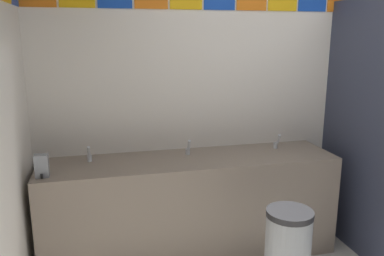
{
  "coord_description": "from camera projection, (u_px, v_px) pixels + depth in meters",
  "views": [
    {
      "loc": [
        -1.55,
        -1.55,
        1.78
      ],
      "look_at": [
        -0.93,
        1.01,
        1.16
      ],
      "focal_mm": 36.46,
      "sensor_mm": 36.0,
      "label": 1
    }
  ],
  "objects": [
    {
      "name": "faucet_left",
      "position": [
        89.0,
        156.0,
        2.99
      ],
      "size": [
        0.04,
        0.1,
        0.14
      ],
      "color": "silver",
      "rests_on": "vanity_counter"
    },
    {
      "name": "faucet_right",
      "position": [
        277.0,
        143.0,
        3.35
      ],
      "size": [
        0.04,
        0.1,
        0.14
      ],
      "color": "silver",
      "rests_on": "vanity_counter"
    },
    {
      "name": "vanity_counter",
      "position": [
        191.0,
        205.0,
        3.19
      ],
      "size": [
        2.34,
        0.57,
        0.83
      ],
      "color": "gray",
      "rests_on": "ground_plane"
    },
    {
      "name": "soap_dispenser",
      "position": [
        42.0,
        166.0,
        2.67
      ],
      "size": [
        0.09,
        0.09,
        0.16
      ],
      "color": "gray",
      "rests_on": "vanity_counter"
    },
    {
      "name": "faucet_center",
      "position": [
        188.0,
        149.0,
        3.17
      ],
      "size": [
        0.04,
        0.1,
        0.14
      ],
      "color": "silver",
      "rests_on": "vanity_counter"
    },
    {
      "name": "wall_back",
      "position": [
        276.0,
        87.0,
        3.48
      ],
      "size": [
        4.17,
        0.09,
        2.66
      ],
      "color": "silver",
      "rests_on": "ground_plane"
    }
  ]
}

